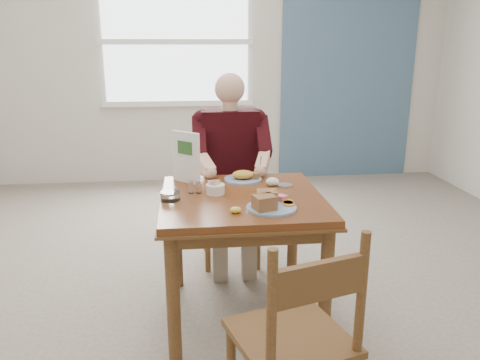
{
  "coord_description": "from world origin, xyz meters",
  "views": [
    {
      "loc": [
        -0.28,
        -2.48,
        1.57
      ],
      "look_at": [
        -0.01,
        0.0,
        0.84
      ],
      "focal_mm": 35.0,
      "sensor_mm": 36.0,
      "label": 1
    }
  ],
  "objects": [
    {
      "name": "chair_near",
      "position": [
        0.1,
        -0.98,
        0.48
      ],
      "size": [
        0.52,
        0.52,
        0.95
      ],
      "color": "brown",
      "rests_on": "ground"
    },
    {
      "name": "lemon_wedge",
      "position": [
        -0.06,
        -0.28,
        0.77
      ],
      "size": [
        0.06,
        0.05,
        0.03
      ],
      "primitive_type": "ellipsoid",
      "rotation": [
        0.0,
        0.0,
        0.05
      ],
      "color": "yellow",
      "rests_on": "table"
    },
    {
      "name": "near_plate",
      "position": [
        0.11,
        -0.23,
        0.78
      ],
      "size": [
        0.3,
        0.3,
        0.09
      ],
      "color": "white",
      "rests_on": "table"
    },
    {
      "name": "far_plate",
      "position": [
        0.05,
        0.31,
        0.77
      ],
      "size": [
        0.3,
        0.3,
        0.06
      ],
      "color": "white",
      "rests_on": "table"
    },
    {
      "name": "shakers",
      "position": [
        -0.26,
        0.08,
        0.79
      ],
      "size": [
        0.08,
        0.04,
        0.07
      ],
      "color": "white",
      "rests_on": "table"
    },
    {
      "name": "window",
      "position": [
        -0.4,
        2.97,
        1.6
      ],
      "size": [
        1.72,
        0.04,
        1.42
      ],
      "color": "white",
      "rests_on": "wall_back"
    },
    {
      "name": "menu",
      "position": [
        -0.31,
        0.3,
        0.91
      ],
      "size": [
        0.17,
        0.16,
        0.32
      ],
      "color": "white",
      "rests_on": "table"
    },
    {
      "name": "chair_far",
      "position": [
        0.0,
        0.8,
        0.48
      ],
      "size": [
        0.42,
        0.42,
        0.95
      ],
      "color": "brown",
      "rests_on": "ground"
    },
    {
      "name": "diner",
      "position": [
        0.0,
        0.71,
        0.81
      ],
      "size": [
        0.53,
        0.56,
        1.39
      ],
      "color": "gray",
      "rests_on": "chair_far"
    },
    {
      "name": "floor",
      "position": [
        0.0,
        0.0,
        0.0
      ],
      "size": [
        6.0,
        6.0,
        0.0
      ],
      "primitive_type": "plane",
      "color": "#62584F",
      "rests_on": "ground"
    },
    {
      "name": "wall_back",
      "position": [
        0.0,
        3.0,
        1.4
      ],
      "size": [
        5.5,
        0.0,
        5.5
      ],
      "primitive_type": "plane",
      "rotation": [
        1.57,
        0.0,
        0.0
      ],
      "color": "beige",
      "rests_on": "ground"
    },
    {
      "name": "accent_panel",
      "position": [
        1.6,
        2.98,
        1.4
      ],
      "size": [
        1.6,
        0.02,
        2.8
      ],
      "primitive_type": "cube",
      "color": "#42617B",
      "rests_on": "ground"
    },
    {
      "name": "napkin",
      "position": [
        0.2,
        0.18,
        0.78
      ],
      "size": [
        0.1,
        0.09,
        0.05
      ],
      "primitive_type": "ellipsoid",
      "rotation": [
        0.0,
        0.0,
        -0.37
      ],
      "color": "white",
      "rests_on": "table"
    },
    {
      "name": "table",
      "position": [
        0.0,
        0.0,
        0.64
      ],
      "size": [
        0.92,
        0.92,
        0.75
      ],
      "color": "brown",
      "rests_on": "ground"
    },
    {
      "name": "caddy",
      "position": [
        -0.15,
        0.05,
        0.78
      ],
      "size": [
        0.14,
        0.14,
        0.08
      ],
      "color": "white",
      "rests_on": "table"
    },
    {
      "name": "metal_dish",
      "position": [
        0.28,
        0.15,
        0.76
      ],
      "size": [
        0.12,
        0.12,
        0.01
      ],
      "primitive_type": "cylinder",
      "rotation": [
        0.0,
        0.0,
        -0.36
      ],
      "color": "silver",
      "rests_on": "table"
    },
    {
      "name": "creamer",
      "position": [
        -0.4,
        -0.03,
        0.78
      ],
      "size": [
        0.12,
        0.12,
        0.05
      ],
      "color": "white",
      "rests_on": "table"
    }
  ]
}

